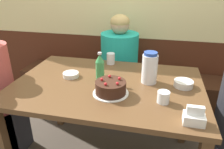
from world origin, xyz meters
TOP-DOWN VIEW (x-y plane):
  - bench_seat at (0.00, 0.83)m, footprint 2.42×0.38m
  - dining_table at (0.00, 0.00)m, footprint 1.37×0.92m
  - birthday_cake at (0.06, -0.14)m, footprint 0.24×0.24m
  - water_pitcher at (0.29, 0.09)m, footprint 0.11×0.11m
  - soju_bottle at (-0.06, 0.04)m, footprint 0.06×0.06m
  - napkin_holder at (0.56, -0.36)m, footprint 0.11×0.08m
  - bowl_soup_white at (0.54, 0.07)m, footprint 0.13×0.13m
  - bowl_rice_small at (-0.30, 0.05)m, footprint 0.12×0.12m
  - glass_water_tall at (-0.06, 0.38)m, footprint 0.07×0.07m
  - glass_tumbler_short at (0.40, -0.18)m, footprint 0.08×0.08m
  - person_teal_shirt at (-0.05, 0.72)m, footprint 0.38×0.38m

SIDE VIEW (x-z plane):
  - bench_seat at x=0.00m, z-range 0.00..0.47m
  - person_teal_shirt at x=-0.05m, z-range 0.00..1.14m
  - dining_table at x=0.00m, z-range 0.29..1.05m
  - bowl_rice_small at x=-0.30m, z-range 0.76..0.80m
  - bowl_soup_white at x=0.54m, z-range 0.76..0.81m
  - glass_tumbler_short at x=0.40m, z-range 0.76..0.84m
  - napkin_holder at x=0.56m, z-range 0.75..0.85m
  - birthday_cake at x=0.06m, z-range 0.75..0.86m
  - glass_water_tall at x=-0.06m, z-range 0.76..0.86m
  - soju_bottle at x=-0.06m, z-range 0.76..0.97m
  - water_pitcher at x=0.29m, z-range 0.76..0.99m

